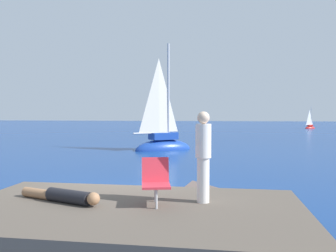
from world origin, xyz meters
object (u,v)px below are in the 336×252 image
(person_standing, at_px, (203,154))
(person_sunbather, at_px, (63,196))
(sailboat_near, at_px, (163,144))
(sailboat_far, at_px, (310,127))
(beach_chair, at_px, (156,179))

(person_standing, bearing_deg, person_sunbather, 141.45)
(sailboat_near, xyz_separation_m, sailboat_far, (16.05, 29.68, -0.19))
(sailboat_far, distance_m, person_sunbather, 46.87)
(person_sunbather, relative_size, person_standing, 1.04)
(person_standing, bearing_deg, beach_chair, 148.70)
(sailboat_far, xyz_separation_m, person_standing, (-13.24, -43.82, 1.31))
(beach_chair, bearing_deg, person_standing, 92.98)
(person_standing, bearing_deg, sailboat_far, 26.94)
(person_standing, bearing_deg, sailboat_near, 54.98)
(sailboat_far, relative_size, person_sunbather, 1.96)
(sailboat_far, xyz_separation_m, beach_chair, (-14.06, -44.04, 0.88))
(sailboat_near, distance_m, person_standing, 14.46)
(person_sunbather, height_order, person_standing, person_standing)
(person_sunbather, bearing_deg, sailboat_near, -68.79)
(sailboat_far, relative_size, beach_chair, 4.16)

